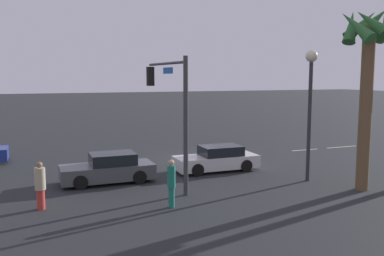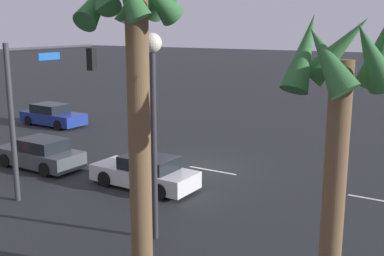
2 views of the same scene
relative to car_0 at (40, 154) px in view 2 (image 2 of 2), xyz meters
name	(u,v)px [view 2 (image 2 of 2)]	position (x,y,z in m)	size (l,w,h in m)	color
ground_plane	(196,168)	(-6.12, -3.70, -0.64)	(220.00, 220.00, 0.00)	#232628
lane_stripe_2	(376,200)	(-14.00, -3.70, -0.63)	(2.06, 0.14, 0.01)	silver
lane_stripe_3	(212,171)	(-6.97, -3.70, -0.63)	(2.38, 0.14, 0.01)	silver
car_0	(40,154)	(0.00, 0.00, 0.00)	(4.31, 1.90, 1.38)	#474C51
car_1	(52,116)	(6.88, -6.99, 0.01)	(4.54, 1.99, 1.40)	navy
car_2	(145,173)	(-5.78, -0.31, -0.03)	(4.45, 1.86, 1.32)	silver
traffic_signal	(45,90)	(-2.53, 1.69, 3.30)	(0.46, 4.82, 5.79)	#38383D
streetlamp	(153,98)	(-8.87, 3.26, 3.68)	(0.56, 0.56, 6.17)	#2D2D33
palm_tree_0	(137,54)	(-10.04, 5.44, 5.09)	(2.46, 2.43, 7.97)	brown
palm_tree_1	(339,106)	(-14.63, 5.17, 4.23)	(2.30, 2.26, 6.70)	brown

